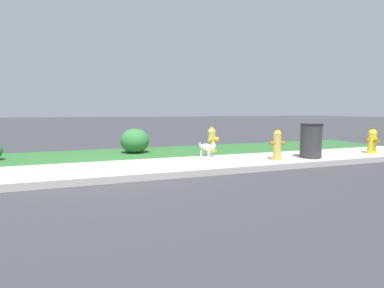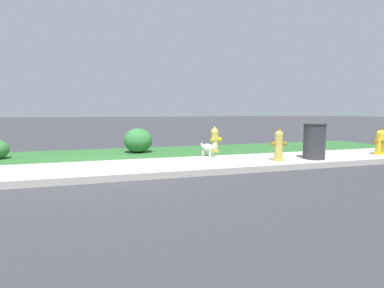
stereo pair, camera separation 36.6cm
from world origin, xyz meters
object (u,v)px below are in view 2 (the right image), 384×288
object	(u,v)px
fire_hydrant_near_corner	(380,142)
trash_bin	(314,142)
small_white_dog	(209,148)
shrub_bush_mid_verge	(138,140)
fire_hydrant_across_street	(279,145)
fire_hydrant_at_driveway	(215,140)

from	to	relation	value
fire_hydrant_near_corner	trash_bin	world-z (taller)	trash_bin
small_white_dog	shrub_bush_mid_verge	size ratio (longest dim) A/B	0.61
fire_hydrant_across_street	shrub_bush_mid_verge	size ratio (longest dim) A/B	0.95
fire_hydrant_across_street	trash_bin	distance (m)	0.97
small_white_dog	trash_bin	bearing A→B (deg)	36.48
trash_bin	shrub_bush_mid_verge	size ratio (longest dim) A/B	1.07
fire_hydrant_at_driveway	trash_bin	world-z (taller)	trash_bin
fire_hydrant_near_corner	shrub_bush_mid_verge	bearing A→B (deg)	-12.37
fire_hydrant_across_street	trash_bin	size ratio (longest dim) A/B	0.89
fire_hydrant_across_street	trash_bin	world-z (taller)	trash_bin
fire_hydrant_near_corner	small_white_dog	distance (m)	4.62
fire_hydrant_across_street	small_white_dog	size ratio (longest dim) A/B	1.56
fire_hydrant_near_corner	fire_hydrant_at_driveway	world-z (taller)	fire_hydrant_at_driveway
fire_hydrant_at_driveway	small_white_dog	size ratio (longest dim) A/B	1.50
fire_hydrant_at_driveway	fire_hydrant_across_street	bearing A→B (deg)	68.75
fire_hydrant_near_corner	shrub_bush_mid_verge	distance (m)	6.56
fire_hydrant_at_driveway	trash_bin	distance (m)	2.63
fire_hydrant_at_driveway	small_white_dog	world-z (taller)	fire_hydrant_at_driveway
fire_hydrant_at_driveway	shrub_bush_mid_verge	world-z (taller)	fire_hydrant_at_driveway
fire_hydrant_near_corner	fire_hydrant_across_street	xyz separation A→B (m)	(-3.17, -0.06, 0.03)
fire_hydrant_across_street	small_white_dog	distance (m)	1.72
trash_bin	shrub_bush_mid_verge	xyz separation A→B (m)	(-3.93, 2.44, -0.09)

